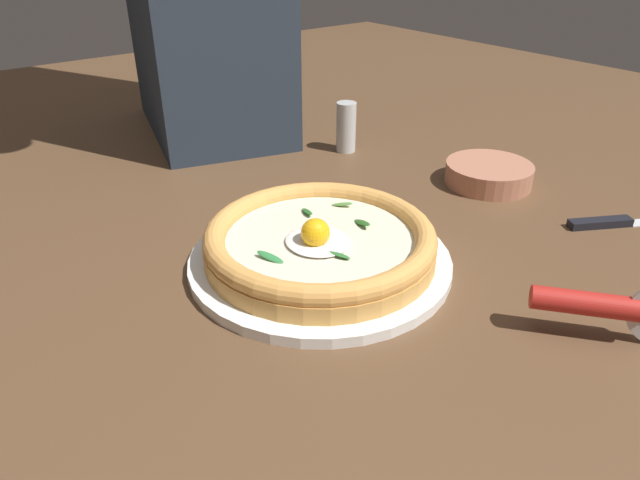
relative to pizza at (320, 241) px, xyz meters
The scene contains 7 objects.
ground_plane 0.06m from the pizza, 54.00° to the left, with size 2.40×2.40×0.03m, color brown.
pizza_plate 0.02m from the pizza, 50.59° to the right, with size 0.29×0.29×0.01m, color white.
pizza is the anchor object (origin of this frame).
side_bowl 0.33m from the pizza, 85.36° to the right, with size 0.12×0.12×0.03m, color #B57257.
pizza_cutter 0.29m from the pizza, 154.26° to the right, with size 0.13×0.11×0.07m.
table_knife 0.39m from the pizza, 113.81° to the right, with size 0.12×0.19×0.01m.
pepper_shaker 0.36m from the pizza, 44.81° to the right, with size 0.03×0.03×0.08m, color silver.
Camera 1 is at (-0.45, 0.31, 0.34)m, focal length 32.50 mm.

